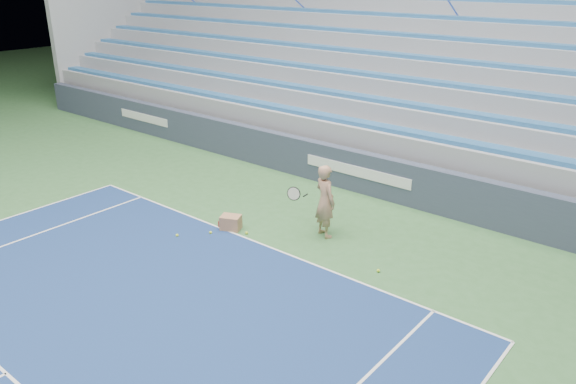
# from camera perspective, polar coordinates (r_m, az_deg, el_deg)

# --- Properties ---
(sponsor_barrier) EXTENTS (30.00, 0.32, 1.10)m
(sponsor_barrier) POSITION_cam_1_polar(r_m,az_deg,el_deg) (14.95, 7.30, 2.07)
(sponsor_barrier) COLOR #353D51
(sponsor_barrier) RESTS_ON ground
(bleachers) EXTENTS (31.00, 9.15, 7.30)m
(bleachers) POSITION_cam_1_polar(r_m,az_deg,el_deg) (19.46, 16.86, 11.41)
(bleachers) COLOR gray
(bleachers) RESTS_ON ground
(tennis_player) EXTENTS (0.96, 0.91, 1.65)m
(tennis_player) POSITION_cam_1_polar(r_m,az_deg,el_deg) (12.24, 3.75, -0.92)
(tennis_player) COLOR tan
(tennis_player) RESTS_ON ground
(ball_box) EXTENTS (0.54, 0.49, 0.33)m
(ball_box) POSITION_cam_1_polar(r_m,az_deg,el_deg) (12.84, -5.83, -3.11)
(ball_box) COLOR #A4724F
(ball_box) RESTS_ON ground
(tennis_ball_0) EXTENTS (0.07, 0.07, 0.07)m
(tennis_ball_0) POSITION_cam_1_polar(r_m,az_deg,el_deg) (12.62, -4.23, -4.17)
(tennis_ball_0) COLOR #CEEC30
(tennis_ball_0) RESTS_ON ground
(tennis_ball_1) EXTENTS (0.07, 0.07, 0.07)m
(tennis_ball_1) POSITION_cam_1_polar(r_m,az_deg,el_deg) (11.23, 9.16, -7.89)
(tennis_ball_1) COLOR #CEEC30
(tennis_ball_1) RESTS_ON ground
(tennis_ball_2) EXTENTS (0.07, 0.07, 0.07)m
(tennis_ball_2) POSITION_cam_1_polar(r_m,az_deg,el_deg) (12.72, -7.87, -4.11)
(tennis_ball_2) COLOR #CEEC30
(tennis_ball_2) RESTS_ON ground
(tennis_ball_3) EXTENTS (0.07, 0.07, 0.07)m
(tennis_ball_3) POSITION_cam_1_polar(r_m,az_deg,el_deg) (12.72, -11.20, -4.34)
(tennis_ball_3) COLOR #CEEC30
(tennis_ball_3) RESTS_ON ground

